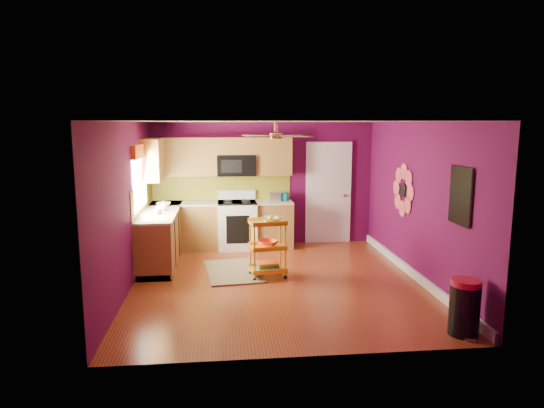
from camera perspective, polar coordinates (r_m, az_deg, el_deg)
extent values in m
plane|color=maroon|center=(7.75, 0.60, -9.14)|extent=(5.00, 5.00, 0.00)
cube|color=#52093C|center=(9.91, -1.04, 2.38)|extent=(4.50, 0.04, 2.50)
cube|color=#52093C|center=(5.02, 3.90, -4.65)|extent=(4.50, 0.04, 2.50)
cube|color=#52093C|center=(7.53, -16.65, -0.28)|extent=(0.04, 5.00, 2.50)
cube|color=#52093C|center=(8.02, 16.81, 0.29)|extent=(0.04, 5.00, 2.50)
cube|color=silver|center=(7.34, 0.64, 9.68)|extent=(4.50, 5.00, 0.04)
cube|color=white|center=(8.27, 16.22, -7.81)|extent=(0.05, 4.90, 0.14)
cube|color=brown|center=(8.95, -12.94, -3.84)|extent=(0.60, 2.30, 0.90)
cube|color=brown|center=(9.71, -5.88, -2.60)|extent=(2.80, 0.60, 0.90)
cube|color=beige|center=(8.85, -13.05, -0.88)|extent=(0.63, 2.30, 0.04)
cube|color=beige|center=(9.62, -5.93, 0.13)|extent=(2.80, 0.63, 0.04)
cube|color=black|center=(9.05, -12.84, -6.31)|extent=(0.54, 2.30, 0.10)
cube|color=black|center=(9.80, -5.84, -4.89)|extent=(2.80, 0.54, 0.10)
cube|color=white|center=(9.68, -4.10, -2.55)|extent=(0.76, 0.66, 0.92)
cube|color=black|center=(9.60, -4.13, 0.16)|extent=(0.76, 0.62, 0.03)
cube|color=white|center=(9.86, -4.20, 1.09)|extent=(0.76, 0.06, 0.18)
cube|color=black|center=(9.37, -4.03, -3.02)|extent=(0.45, 0.02, 0.55)
cube|color=brown|center=(9.68, -10.42, 5.48)|extent=(1.32, 0.33, 0.75)
cube|color=brown|center=(9.71, 0.16, 5.64)|extent=(0.72, 0.33, 0.75)
cube|color=brown|center=(9.65, -4.25, 6.81)|extent=(0.76, 0.33, 0.34)
cube|color=brown|center=(9.25, -13.72, 5.19)|extent=(0.33, 1.30, 0.75)
cube|color=black|center=(9.64, -4.21, 4.55)|extent=(0.76, 0.38, 0.40)
cube|color=olive|center=(9.87, -5.96, 1.98)|extent=(2.80, 0.01, 0.51)
cube|color=olive|center=(8.85, -14.98, 0.85)|extent=(0.01, 2.30, 0.51)
cube|color=white|center=(8.51, -15.32, 2.91)|extent=(0.03, 1.20, 1.00)
cube|color=#FF5C16|center=(8.47, -15.26, 6.07)|extent=(0.08, 1.35, 0.22)
cube|color=white|center=(10.12, 6.62, 1.18)|extent=(0.85, 0.04, 2.05)
cube|color=white|center=(10.10, 6.64, 1.17)|extent=(0.95, 0.02, 2.15)
sphere|color=#BF8C3F|center=(10.14, 8.45, 1.02)|extent=(0.07, 0.07, 0.07)
cylinder|color=black|center=(8.55, 15.17, 1.59)|extent=(0.01, 0.24, 0.24)
cube|color=teal|center=(6.71, 21.35, 0.91)|extent=(0.03, 0.52, 0.72)
cube|color=black|center=(6.71, 21.24, 0.91)|extent=(0.01, 0.56, 0.76)
cylinder|color=#BF8C3F|center=(7.54, 0.46, 9.07)|extent=(0.06, 0.06, 0.16)
cylinder|color=#BF8C3F|center=(7.55, 0.46, 8.00)|extent=(0.20, 0.20, 0.08)
cube|color=#4C2D19|center=(7.85, 2.21, 8.05)|extent=(0.47, 0.47, 0.01)
cube|color=#4C2D19|center=(7.79, -1.75, 8.05)|extent=(0.47, 0.47, 0.01)
cube|color=#4C2D19|center=(7.25, -1.43, 7.94)|extent=(0.47, 0.47, 0.01)
cube|color=#4C2D19|center=(7.31, 2.81, 7.95)|extent=(0.47, 0.47, 0.01)
cube|color=black|center=(8.27, -4.59, -7.87)|extent=(1.02, 1.50, 0.02)
cylinder|color=yellow|center=(7.64, -2.06, -5.67)|extent=(0.02, 0.02, 0.88)
cylinder|color=yellow|center=(7.75, 1.61, -5.44)|extent=(0.02, 0.02, 0.88)
cylinder|color=yellow|center=(7.97, -2.57, -5.03)|extent=(0.02, 0.02, 0.88)
cylinder|color=yellow|center=(8.08, 0.95, -4.82)|extent=(0.02, 0.02, 0.88)
sphere|color=black|center=(7.77, -2.04, -8.86)|extent=(0.06, 0.06, 0.06)
sphere|color=black|center=(7.88, 1.59, -8.59)|extent=(0.06, 0.06, 0.06)
sphere|color=black|center=(8.10, -2.55, -8.10)|extent=(0.06, 0.06, 0.06)
sphere|color=black|center=(8.20, 0.94, -7.85)|extent=(0.06, 0.06, 0.06)
cube|color=yellow|center=(7.76, -0.52, -2.25)|extent=(0.62, 0.48, 0.03)
cube|color=yellow|center=(7.85, -0.51, -5.12)|extent=(0.62, 0.48, 0.03)
cube|color=yellow|center=(7.96, -0.51, -7.71)|extent=(0.62, 0.48, 0.03)
imported|color=beige|center=(7.76, -0.15, -1.85)|extent=(0.35, 0.35, 0.08)
sphere|color=yellow|center=(7.76, -0.15, -1.68)|extent=(0.10, 0.10, 0.10)
imported|color=#FF5C16|center=(7.84, -0.51, -4.66)|extent=(0.36, 0.36, 0.10)
cube|color=navy|center=(7.94, -0.51, -7.46)|extent=(0.36, 0.29, 0.04)
cube|color=#267233|center=(7.93, -0.51, -7.19)|extent=(0.36, 0.29, 0.04)
cube|color=#FF5C16|center=(7.92, -0.51, -6.96)|extent=(0.36, 0.29, 0.03)
cylinder|color=black|center=(6.26, 21.69, -11.52)|extent=(0.45, 0.45, 0.60)
cylinder|color=#A71729|center=(6.15, 21.88, -8.58)|extent=(0.35, 0.35, 0.07)
cube|color=beige|center=(6.22, 22.29, -14.54)|extent=(0.13, 0.10, 0.03)
cylinder|color=teal|center=(9.73, 1.45, 0.88)|extent=(0.18, 0.18, 0.16)
sphere|color=teal|center=(9.71, 1.45, 1.46)|extent=(0.06, 0.06, 0.06)
cube|color=beige|center=(9.66, 0.38, 0.88)|extent=(0.22, 0.15, 0.18)
imported|color=#EA3F72|center=(8.56, -13.22, -0.47)|extent=(0.08, 0.09, 0.18)
imported|color=white|center=(8.79, -12.67, -0.22)|extent=(0.14, 0.14, 0.17)
imported|color=white|center=(9.28, -12.63, -0.06)|extent=(0.27, 0.27, 0.07)
imported|color=white|center=(8.48, -13.40, -0.88)|extent=(0.12, 0.12, 0.09)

